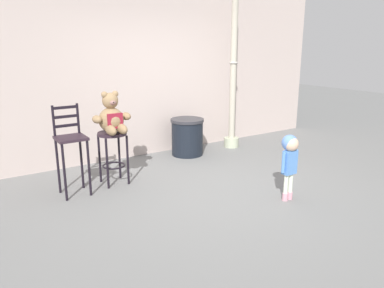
% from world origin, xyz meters
% --- Properties ---
extents(ground_plane, '(24.00, 24.00, 0.00)m').
position_xyz_m(ground_plane, '(0.00, 0.00, 0.00)').
color(ground_plane, slate).
extents(building_wall, '(7.96, 0.30, 3.68)m').
position_xyz_m(building_wall, '(0.00, 2.27, 1.84)').
color(building_wall, '#BBA9A1').
rests_on(building_wall, ground_plane).
extents(bar_stool_with_teddy, '(0.40, 0.40, 0.74)m').
position_xyz_m(bar_stool_with_teddy, '(-0.99, 1.07, 0.53)').
color(bar_stool_with_teddy, '#2A1D27').
rests_on(bar_stool_with_teddy, ground_plane).
extents(teddy_bear, '(0.54, 0.48, 0.57)m').
position_xyz_m(teddy_bear, '(-0.99, 1.04, 0.95)').
color(teddy_bear, '#8E714E').
rests_on(teddy_bear, bar_stool_with_teddy).
extents(child_walking, '(0.27, 0.21, 0.85)m').
position_xyz_m(child_walking, '(0.61, -0.70, 0.61)').
color(child_walking, '#CE909F').
rests_on(child_walking, ground_plane).
extents(trash_bin, '(0.59, 0.59, 0.65)m').
position_xyz_m(trash_bin, '(0.64, 1.69, 0.33)').
color(trash_bin, black).
rests_on(trash_bin, ground_plane).
extents(lamppost, '(0.28, 0.28, 2.75)m').
position_xyz_m(lamppost, '(1.63, 1.67, 1.08)').
color(lamppost, '#AAB195').
rests_on(lamppost, ground_plane).
extents(bar_chair_empty, '(0.37, 0.37, 1.17)m').
position_xyz_m(bar_chair_empty, '(-1.58, 1.00, 0.68)').
color(bar_chair_empty, '#2A1D27').
rests_on(bar_chair_empty, ground_plane).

